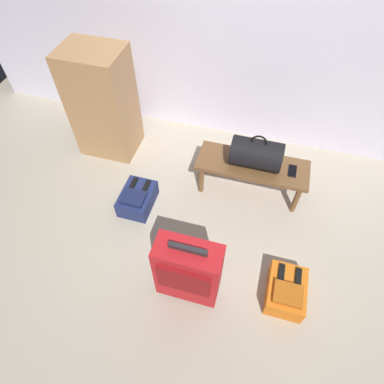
# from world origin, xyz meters

# --- Properties ---
(ground_plane) EXTENTS (6.60, 6.60, 0.00)m
(ground_plane) POSITION_xyz_m (0.00, 0.00, 0.00)
(ground_plane) COLOR #B2A893
(bench) EXTENTS (1.00, 0.36, 0.37)m
(bench) POSITION_xyz_m (0.16, 0.77, 0.31)
(bench) COLOR brown
(bench) RESTS_ON ground
(duffel_bag_black) EXTENTS (0.44, 0.26, 0.34)m
(duffel_bag_black) POSITION_xyz_m (0.17, 0.77, 0.50)
(duffel_bag_black) COLOR black
(duffel_bag_black) RESTS_ON bench
(cell_phone) EXTENTS (0.07, 0.14, 0.01)m
(cell_phone) POSITION_xyz_m (0.51, 0.78, 0.37)
(cell_phone) COLOR black
(cell_phone) RESTS_ON bench
(suitcase_upright_red) EXTENTS (0.46, 0.23, 0.69)m
(suitcase_upright_red) POSITION_xyz_m (-0.12, -0.37, 0.35)
(suitcase_upright_red) COLOR red
(suitcase_upright_red) RESTS_ON ground
(backpack_orange) EXTENTS (0.28, 0.38, 0.21)m
(backpack_orange) POSITION_xyz_m (0.61, -0.21, 0.09)
(backpack_orange) COLOR orange
(backpack_orange) RESTS_ON ground
(backpack_navy) EXTENTS (0.28, 0.38, 0.21)m
(backpack_navy) POSITION_xyz_m (-0.80, 0.31, 0.09)
(backpack_navy) COLOR navy
(backpack_navy) RESTS_ON ground
(side_cabinet) EXTENTS (0.56, 0.44, 1.10)m
(side_cabinet) POSITION_xyz_m (-1.37, 0.99, 0.55)
(side_cabinet) COLOR #A87A4C
(side_cabinet) RESTS_ON ground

